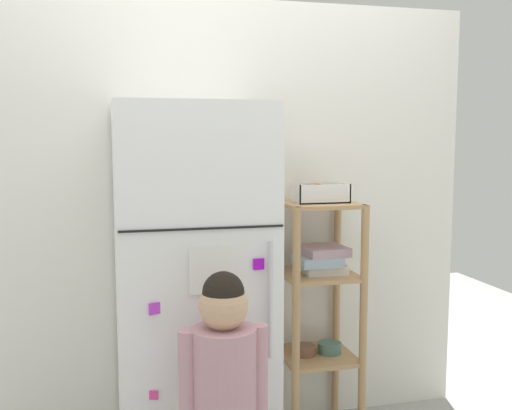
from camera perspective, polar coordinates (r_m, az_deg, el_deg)
name	(u,v)px	position (r m, az deg, el deg)	size (l,w,h in m)	color
kitchen_wall_back	(224,219)	(2.86, -3.06, -1.34)	(2.45, 0.03, 2.05)	silver
refrigerator	(192,291)	(2.54, -6.15, -8.14)	(0.62, 0.67, 1.55)	white
child_standing	(224,380)	(2.14, -3.10, -16.40)	(0.31, 0.23, 0.97)	#434152
pantry_shelf_unit	(319,291)	(2.83, 6.02, -8.23)	(0.35, 0.36, 1.12)	tan
fruit_bin	(320,194)	(2.74, 6.18, 1.07)	(0.24, 0.14, 0.09)	white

